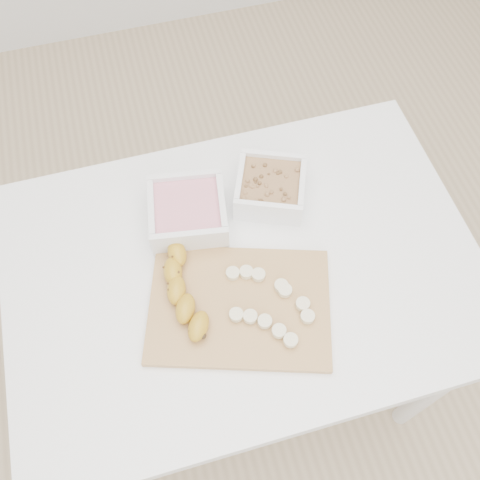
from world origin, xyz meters
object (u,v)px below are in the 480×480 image
object	(u,v)px
bowl_granola	(270,187)
banana	(184,292)
cutting_board	(239,306)
bowl_yogurt	(188,212)
table	(244,285)

from	to	relation	value
bowl_granola	banana	xyz separation A→B (m)	(-0.24, -0.19, -0.00)
bowl_granola	banana	bearing A→B (deg)	-140.97
cutting_board	bowl_yogurt	bearing A→B (deg)	102.89
table	banana	world-z (taller)	banana
cutting_board	banana	world-z (taller)	banana
banana	bowl_yogurt	bearing A→B (deg)	84.42
table	bowl_granola	size ratio (longest dim) A/B	5.18
bowl_granola	cutting_board	bearing A→B (deg)	-119.83
table	bowl_yogurt	size ratio (longest dim) A/B	5.40
bowl_yogurt	cutting_board	distance (m)	0.23
bowl_yogurt	bowl_granola	size ratio (longest dim) A/B	0.96
bowl_granola	banana	world-z (taller)	bowl_granola
bowl_granola	cutting_board	distance (m)	0.28
bowl_yogurt	banana	world-z (taller)	bowl_yogurt
table	bowl_yogurt	bearing A→B (deg)	121.89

